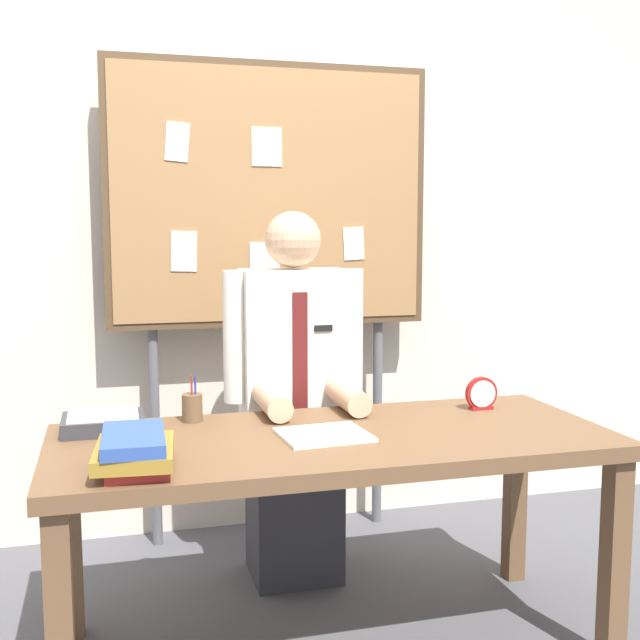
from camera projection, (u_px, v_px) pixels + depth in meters
The scene contains 9 objects.
back_wall at pixel (262, 235), 3.58m from camera, with size 6.40×0.08×2.70m, color beige.
desk at pixel (334, 460), 2.52m from camera, with size 1.79×0.75×0.73m.
person at pixel (294, 410), 3.04m from camera, with size 0.55×0.56×1.45m.
bulletin_board at pixel (270, 202), 3.36m from camera, with size 1.40×0.09×2.08m.
book_stack at pixel (134, 451), 2.13m from camera, with size 0.23×0.31×0.11m.
open_notebook at pixel (324, 435), 2.48m from camera, with size 0.27×0.23×0.01m, color #F4EFCC.
desk_clock at pixel (481, 395), 2.84m from camera, with size 0.12×0.04×0.12m.
pen_holder at pixel (192, 407), 2.66m from camera, with size 0.07×0.07×0.16m.
paper_tray at pixel (103, 423), 2.54m from camera, with size 0.26×0.20×0.06m.
Camera 1 is at (-0.68, -2.35, 1.39)m, focal length 43.85 mm.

